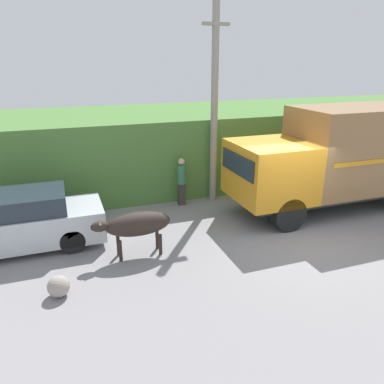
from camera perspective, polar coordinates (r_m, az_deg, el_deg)
The scene contains 8 objects.
ground_plane at distance 11.47m, azimuth 15.31°, elevation -6.30°, with size 60.00×60.00×0.00m, color gray.
hillside_embankment at distance 16.57m, azimuth 2.64°, elevation 7.59°, with size 32.00×5.70×2.87m.
cargo_truck at distance 13.54m, azimuth 22.45°, elevation 5.23°, with size 7.48×2.44×3.43m.
brown_cow at distance 9.72m, azimuth -8.45°, elevation -4.94°, with size 2.04×0.62×1.19m.
parked_suv at distance 11.05m, azimuth -25.59°, elevation -4.26°, with size 4.71×1.72×1.56m.
pedestrian_on_hill at distance 12.97m, azimuth -1.60°, elevation 1.98°, with size 0.29×0.29×1.69m.
utility_pole at distance 13.02m, azimuth 3.43°, elevation 13.40°, with size 0.90×0.24×6.74m.
roadside_rock at distance 8.81m, azimuth -19.67°, elevation -13.39°, with size 0.48×0.48×0.48m.
Camera 1 is at (-6.19, -8.33, 4.86)m, focal length 35.00 mm.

